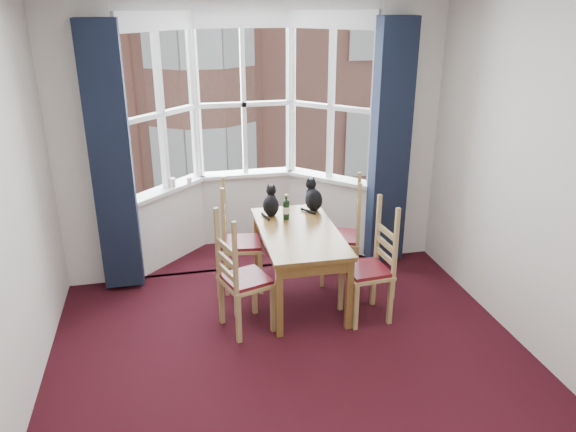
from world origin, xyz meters
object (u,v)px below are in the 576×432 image
object	(u,v)px
cat_left	(271,204)
wine_bottle	(286,208)
chair_left_far	(234,245)
chair_right_near	(375,270)
dining_table	(299,239)
candle_tall	(173,183)
chair_right_far	(349,239)
candle_short	(189,182)
cat_right	(313,198)
chair_left_near	(237,283)

from	to	relation	value
cat_left	wine_bottle	bearing A→B (deg)	-49.41
chair_left_far	chair_right_near	distance (m)	1.47
chair_right_near	dining_table	bearing A→B (deg)	142.04
chair_left_far	candle_tall	xyz separation A→B (m)	(-0.56, 0.78, 0.45)
dining_table	candle_tall	distance (m)	1.64
chair_right_far	candle_short	distance (m)	1.86
cat_left	cat_right	bearing A→B (deg)	6.67
chair_left_far	wine_bottle	distance (m)	0.65
wine_bottle	candle_tall	xyz separation A→B (m)	(-1.09, 0.82, 0.08)
dining_table	candle_short	xyz separation A→B (m)	(-0.97, 1.17, 0.28)
cat_right	chair_right_far	bearing A→B (deg)	-39.33
dining_table	candle_tall	size ratio (longest dim) A/B	13.13
chair_left_near	cat_right	world-z (taller)	cat_right
dining_table	cat_left	world-z (taller)	cat_left
chair_left_near	wine_bottle	bearing A→B (deg)	51.69
wine_bottle	dining_table	bearing A→B (deg)	-79.71
chair_left_far	wine_bottle	xyz separation A→B (m)	(0.53, -0.05, 0.37)
chair_right_near	candle_short	size ratio (longest dim) A/B	9.97
chair_left_far	wine_bottle	size ratio (longest dim) A/B	3.53
candle_tall	candle_short	xyz separation A→B (m)	(0.18, 0.03, -0.01)
chair_right_near	candle_tall	distance (m)	2.43
chair_right_far	candle_tall	bearing A→B (deg)	153.17
chair_left_near	chair_right_far	world-z (taller)	same
chair_right_near	candle_tall	world-z (taller)	candle_tall
dining_table	candle_short	distance (m)	1.55
cat_left	candle_tall	bearing A→B (deg)	144.96
chair_left_far	chair_right_near	world-z (taller)	same
candle_tall	candle_short	bearing A→B (deg)	9.39
dining_table	chair_right_near	distance (m)	0.79
candle_tall	dining_table	bearing A→B (deg)	-44.82
chair_left_near	chair_right_far	xyz separation A→B (m)	(1.26, 0.72, 0.00)
chair_right_far	wine_bottle	size ratio (longest dim) A/B	3.53
dining_table	chair_right_far	distance (m)	0.67
chair_left_near	chair_right_far	bearing A→B (deg)	29.60
chair_right_near	wine_bottle	size ratio (longest dim) A/B	3.53
chair_left_near	wine_bottle	world-z (taller)	wine_bottle
chair_right_near	chair_right_far	bearing A→B (deg)	91.43
chair_right_far	cat_right	xyz separation A→B (m)	(-0.32, 0.26, 0.38)
chair_left_near	candle_tall	xyz separation A→B (m)	(-0.48, 1.60, 0.45)
cat_right	candle_short	world-z (taller)	cat_right
chair_left_near	candle_short	size ratio (longest dim) A/B	9.97
chair_right_near	cat_right	size ratio (longest dim) A/B	2.67
chair_left_near	chair_left_far	distance (m)	0.83
chair_right_near	candle_short	bearing A→B (deg)	133.77
chair_left_near	dining_table	bearing A→B (deg)	34.38
chair_right_near	wine_bottle	distance (m)	1.10
chair_left_far	candle_short	size ratio (longest dim) A/B	9.97
candle_tall	wine_bottle	bearing A→B (deg)	-37.08
chair_right_far	cat_left	world-z (taller)	cat_left
candle_short	chair_left_far	bearing A→B (deg)	-64.94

